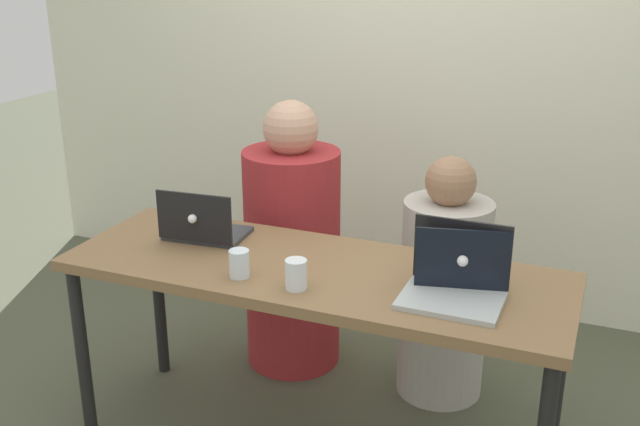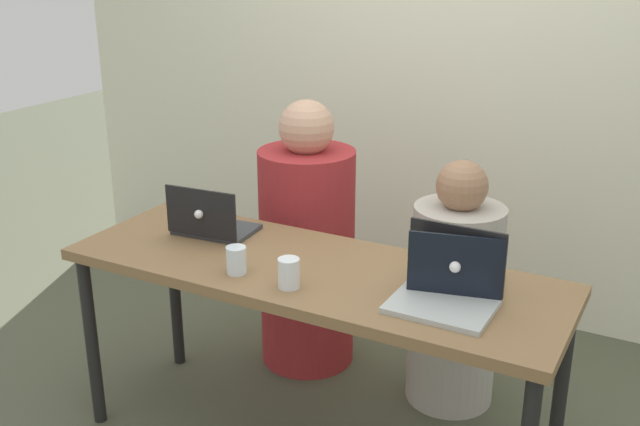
{
  "view_description": "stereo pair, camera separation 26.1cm",
  "coord_description": "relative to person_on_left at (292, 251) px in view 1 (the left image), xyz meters",
  "views": [
    {
      "loc": [
        0.93,
        -2.21,
        1.83
      ],
      "look_at": [
        0.0,
        0.06,
        0.94
      ],
      "focal_mm": 42.0,
      "sensor_mm": 36.0,
      "label": 1
    },
    {
      "loc": [
        1.16,
        -2.1,
        1.83
      ],
      "look_at": [
        0.0,
        0.06,
        0.94
      ],
      "focal_mm": 42.0,
      "sensor_mm": 36.0,
      "label": 2
    }
  ],
  "objects": [
    {
      "name": "back_wall",
      "position": [
        0.34,
        0.91,
        0.72
      ],
      "size": [
        4.65,
        0.1,
        2.53
      ],
      "primitive_type": "cube",
      "color": "silver",
      "rests_on": "ground"
    },
    {
      "name": "desk",
      "position": [
        0.34,
        -0.58,
        0.15
      ],
      "size": [
        1.79,
        0.61,
        0.76
      ],
      "color": "brown",
      "rests_on": "ground"
    },
    {
      "name": "person_on_left",
      "position": [
        0.0,
        0.0,
        0.0
      ],
      "size": [
        0.45,
        0.45,
        1.21
      ],
      "rotation": [
        0.0,
        0.0,
        3.09
      ],
      "color": "#A2282C",
      "rests_on": "ground"
    },
    {
      "name": "person_on_right",
      "position": [
        0.69,
        0.0,
        -0.08
      ],
      "size": [
        0.43,
        0.43,
        1.05
      ],
      "rotation": [
        0.0,
        0.0,
        2.94
      ],
      "color": "#B4ADA2",
      "rests_on": "ground"
    },
    {
      "name": "laptop_back_right",
      "position": [
        0.85,
        -0.52,
        0.27
      ],
      "size": [
        0.34,
        0.29,
        0.22
      ],
      "rotation": [
        0.0,
        0.0,
        3.37
      ],
      "color": "silver",
      "rests_on": "desk"
    },
    {
      "name": "laptop_front_right",
      "position": [
        0.85,
        -0.63,
        0.27
      ],
      "size": [
        0.32,
        0.28,
        0.24
      ],
      "rotation": [
        0.0,
        0.0,
        -0.01
      ],
      "color": "#AFB7B5",
      "rests_on": "desk"
    },
    {
      "name": "laptop_back_left",
      "position": [
        -0.15,
        -0.5,
        0.27
      ],
      "size": [
        0.32,
        0.25,
        0.21
      ],
      "rotation": [
        0.0,
        0.0,
        3.22
      ],
      "color": "#33363C",
      "rests_on": "desk"
    },
    {
      "name": "water_glass_center",
      "position": [
        0.36,
        -0.76,
        0.26
      ],
      "size": [
        0.07,
        0.07,
        0.1
      ],
      "color": "white",
      "rests_on": "desk"
    },
    {
      "name": "water_glass_left",
      "position": [
        0.14,
        -0.75,
        0.26
      ],
      "size": [
        0.07,
        0.07,
        0.1
      ],
      "color": "silver",
      "rests_on": "desk"
    }
  ]
}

